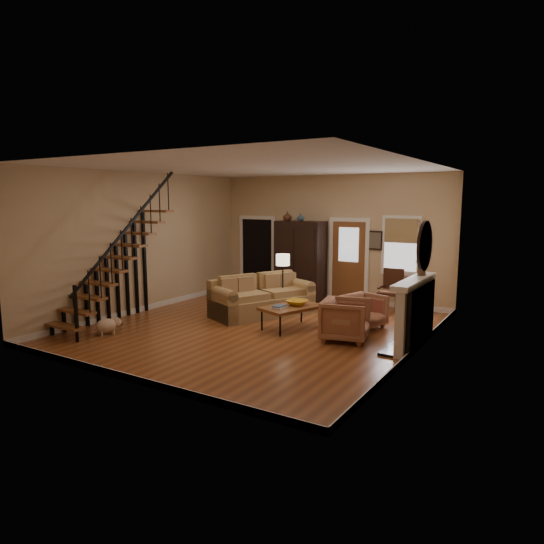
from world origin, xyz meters
The scene contains 15 objects.
room centered at (-0.41, 1.76, 1.51)m, with size 7.00×7.33×3.30m.
staircase centered at (-2.78, -1.30, 1.60)m, with size 0.94×2.80×3.20m, color brown, non-canonical shape.
fireplace centered at (3.13, 0.50, 0.74)m, with size 0.33×1.95×2.30m.
armoire centered at (-0.70, 3.15, 1.05)m, with size 1.30×0.60×2.10m, color black, non-canonical shape.
vase_a centered at (-1.05, 3.05, 2.22)m, with size 0.24×0.24×0.25m, color #4C2619.
vase_b centered at (-0.65, 3.05, 2.21)m, with size 0.20×0.20×0.21m, color #334C60.
sofa centered at (-0.54, 1.02, 0.44)m, with size 1.01×2.34×0.87m, color #9D7947, non-canonical shape.
coffee_table centered at (0.60, 0.35, 0.24)m, with size 0.74×1.26×0.48m, color brown, non-canonical shape.
bowl centered at (0.65, 0.50, 0.54)m, with size 0.43×0.43×0.11m, color gold.
books centered at (0.48, 0.05, 0.51)m, with size 0.23×0.32×0.06m, color beige, non-canonical shape.
armchair_left centered at (1.88, 0.17, 0.40)m, with size 0.85×0.87×0.80m, color brown.
armchair_right centered at (1.85, 1.23, 0.35)m, with size 0.75×0.77×0.70m, color brown.
floor_lamp centered at (-0.29, 1.52, 0.70)m, with size 0.32×0.32×1.40m, color black, non-canonical shape.
side_chair centered at (1.85, 2.95, 0.51)m, with size 0.54×0.54×1.02m, color #3A1E12, non-canonical shape.
dog centered at (-2.30, -1.97, 0.17)m, with size 0.27×0.46×0.34m, color beige, non-canonical shape.
Camera 1 is at (5.39, -8.20, 2.67)m, focal length 32.00 mm.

